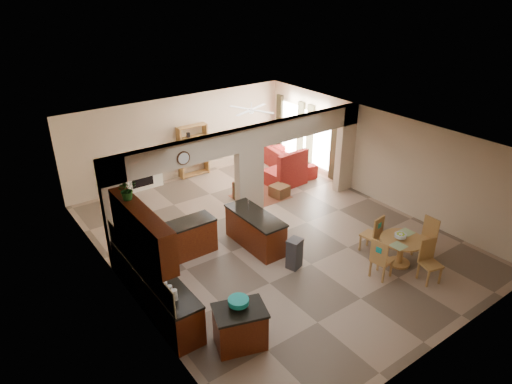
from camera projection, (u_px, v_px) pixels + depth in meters
floor at (271, 236)px, 12.26m from camera, size 10.00×10.00×0.00m
ceiling at (273, 137)px, 11.03m from camera, size 10.00×10.00×0.00m
wall_back at (181, 137)px, 15.28m from camera, size 8.00×0.00×8.00m
wall_front at (446, 289)px, 8.00m from camera, size 8.00×0.00×8.00m
wall_left at (121, 238)px, 9.53m from camera, size 0.00×10.00×10.00m
wall_right at (376, 156)px, 13.76m from camera, size 0.00×10.00×10.00m
partition_left_pier at (117, 215)px, 10.42m from camera, size 0.60×0.25×2.80m
partition_center_pier at (249, 187)px, 12.50m from camera, size 0.80×0.25×2.20m
partition_right_pier at (345, 149)px, 14.33m from camera, size 0.60×0.25×2.80m
partition_header at (249, 138)px, 11.89m from camera, size 8.00×0.25×0.60m
kitchen_counter at (162, 268)px, 10.15m from camera, size 2.52×3.29×1.48m
upper_cabinets at (142, 230)px, 8.81m from camera, size 0.35×2.40×0.90m
peninsula at (255, 230)px, 11.66m from camera, size 0.70×1.85×0.91m
wall_clock at (183, 158)px, 10.75m from camera, size 0.34×0.03×0.34m
rug at (260, 196)px, 14.42m from camera, size 1.60×1.30×0.01m
fireplace at (140, 172)px, 14.66m from camera, size 1.60×0.35×1.20m
shelving_unit at (193, 151)px, 15.56m from camera, size 1.00×0.32×1.80m
window_a at (322, 142)px, 15.50m from camera, size 0.02×0.90×1.90m
window_b at (290, 129)px, 16.74m from camera, size 0.02×0.90×1.90m
glazed_door at (306, 139)px, 16.19m from camera, size 0.02×0.70×2.10m
drape_a_left at (334, 147)px, 15.05m from camera, size 0.10×0.28×2.30m
drape_a_right at (310, 137)px, 15.92m from camera, size 0.10×0.28×2.30m
drape_b_left at (300, 133)px, 16.28m from camera, size 0.10×0.28×2.30m
drape_b_right at (279, 125)px, 17.16m from camera, size 0.10×0.28×2.30m
ceiling_fan at (251, 110)px, 14.11m from camera, size 1.00×1.00×0.10m
kitchen_island at (240, 327)px, 8.53m from camera, size 1.13×0.96×0.84m
teal_bowl at (238, 303)px, 8.38m from camera, size 0.39×0.39×0.18m
trash_can at (294, 255)px, 10.84m from camera, size 0.40×0.37×0.70m
dining_table at (401, 247)px, 10.90m from camera, size 1.03×1.03×0.71m
fruit_bowl at (400, 236)px, 10.77m from camera, size 0.28×0.28×0.15m
sofa at (288, 160)px, 16.26m from camera, size 2.57×1.31×0.72m
chaise at (284, 176)px, 15.23m from camera, size 1.27×1.06×0.49m
armchair at (247, 188)px, 14.19m from camera, size 1.04×1.04×0.68m
ottoman at (279, 191)px, 14.36m from camera, size 0.57×0.57×0.36m
plant at (127, 190)px, 8.91m from camera, size 0.37×0.32×0.41m
chair_north at (374, 233)px, 11.34m from camera, size 0.47×0.47×1.02m
chair_east at (427, 236)px, 11.22m from camera, size 0.43×0.42×1.02m
chair_south at (429, 259)px, 10.32m from camera, size 0.52×0.52×1.02m
chair_west at (380, 258)px, 10.36m from camera, size 0.48×0.48×1.02m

